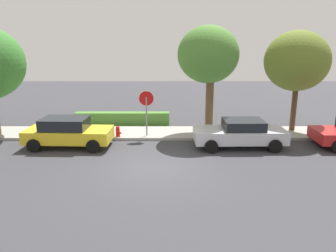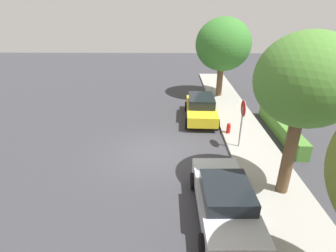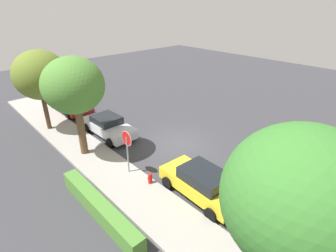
{
  "view_description": "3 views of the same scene",
  "coord_description": "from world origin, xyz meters",
  "px_view_note": "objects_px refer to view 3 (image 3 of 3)",
  "views": [
    {
      "loc": [
        0.62,
        -12.82,
        5.13
      ],
      "look_at": [
        0.67,
        1.66,
        1.35
      ],
      "focal_mm": 35.0,
      "sensor_mm": 36.0,
      "label": 1
    },
    {
      "loc": [
        11.09,
        0.91,
        6.57
      ],
      "look_at": [
        -1.15,
        0.72,
        0.94
      ],
      "focal_mm": 28.0,
      "sensor_mm": 36.0,
      "label": 2
    },
    {
      "loc": [
        -10.59,
        10.67,
        8.49
      ],
      "look_at": [
        0.46,
        0.51,
        1.29
      ],
      "focal_mm": 28.0,
      "sensor_mm": 36.0,
      "label": 3
    }
  ],
  "objects_px": {
    "parked_car_red": "(70,103)",
    "street_tree_near_corner": "(301,198)",
    "parked_car_yellow": "(202,182)",
    "street_tree_far": "(41,75)",
    "parked_car_silver": "(108,126)",
    "street_tree_mid_block": "(74,86)",
    "stop_sign": "(127,145)",
    "fire_hydrant": "(150,179)"
  },
  "relations": [
    {
      "from": "street_tree_mid_block",
      "to": "street_tree_far",
      "type": "height_order",
      "value": "street_tree_mid_block"
    },
    {
      "from": "street_tree_mid_block",
      "to": "fire_hydrant",
      "type": "bearing_deg",
      "value": -166.52
    },
    {
      "from": "stop_sign",
      "to": "street_tree_mid_block",
      "type": "distance_m",
      "value": 4.31
    },
    {
      "from": "stop_sign",
      "to": "street_tree_near_corner",
      "type": "xyz_separation_m",
      "value": [
        -8.51,
        0.38,
        2.17
      ]
    },
    {
      "from": "stop_sign",
      "to": "street_tree_mid_block",
      "type": "bearing_deg",
      "value": 15.71
    },
    {
      "from": "parked_car_yellow",
      "to": "fire_hydrant",
      "type": "xyz_separation_m",
      "value": [
        2.26,
        1.32,
        -0.4
      ]
    },
    {
      "from": "parked_car_silver",
      "to": "street_tree_near_corner",
      "type": "distance_m",
      "value": 13.76
    },
    {
      "from": "parked_car_silver",
      "to": "street_tree_near_corner",
      "type": "relative_size",
      "value": 0.76
    },
    {
      "from": "stop_sign",
      "to": "street_tree_mid_block",
      "type": "xyz_separation_m",
      "value": [
        3.33,
        0.94,
        2.57
      ]
    },
    {
      "from": "parked_car_red",
      "to": "street_tree_mid_block",
      "type": "height_order",
      "value": "street_tree_mid_block"
    },
    {
      "from": "street_tree_mid_block",
      "to": "parked_car_silver",
      "type": "bearing_deg",
      "value": -61.44
    },
    {
      "from": "parked_car_yellow",
      "to": "parked_car_red",
      "type": "relative_size",
      "value": 0.93
    },
    {
      "from": "street_tree_near_corner",
      "to": "parked_car_yellow",
      "type": "bearing_deg",
      "value": -22.29
    },
    {
      "from": "street_tree_mid_block",
      "to": "fire_hydrant",
      "type": "distance_m",
      "value": 6.4
    },
    {
      "from": "parked_car_red",
      "to": "street_tree_far",
      "type": "relative_size",
      "value": 0.8
    },
    {
      "from": "parked_car_yellow",
      "to": "stop_sign",
      "type": "bearing_deg",
      "value": 22.16
    },
    {
      "from": "street_tree_near_corner",
      "to": "parked_car_silver",
      "type": "bearing_deg",
      "value": -8.55
    },
    {
      "from": "stop_sign",
      "to": "parked_car_silver",
      "type": "xyz_separation_m",
      "value": [
        4.71,
        -1.6,
        -1.08
      ]
    },
    {
      "from": "stop_sign",
      "to": "parked_car_yellow",
      "type": "xyz_separation_m",
      "value": [
        -3.8,
        -1.55,
        -1.03
      ]
    },
    {
      "from": "street_tree_mid_block",
      "to": "street_tree_far",
      "type": "relative_size",
      "value": 1.04
    },
    {
      "from": "parked_car_red",
      "to": "street_tree_near_corner",
      "type": "distance_m",
      "value": 19.63
    },
    {
      "from": "parked_car_yellow",
      "to": "parked_car_red",
      "type": "distance_m",
      "value": 14.55
    },
    {
      "from": "parked_car_yellow",
      "to": "street_tree_far",
      "type": "xyz_separation_m",
      "value": [
        11.98,
        2.59,
        3.28
      ]
    },
    {
      "from": "street_tree_mid_block",
      "to": "fire_hydrant",
      "type": "xyz_separation_m",
      "value": [
        -4.86,
        -1.17,
        -4.0
      ]
    },
    {
      "from": "parked_car_yellow",
      "to": "parked_car_red",
      "type": "xyz_separation_m",
      "value": [
        14.55,
        -0.02,
        -0.02
      ]
    },
    {
      "from": "street_tree_far",
      "to": "fire_hydrant",
      "type": "xyz_separation_m",
      "value": [
        -9.72,
        -1.28,
        -3.68
      ]
    },
    {
      "from": "street_tree_near_corner",
      "to": "stop_sign",
      "type": "bearing_deg",
      "value": -2.59
    },
    {
      "from": "fire_hydrant",
      "to": "street_tree_far",
      "type": "bearing_deg",
      "value": 7.47
    },
    {
      "from": "parked_car_yellow",
      "to": "street_tree_near_corner",
      "type": "xyz_separation_m",
      "value": [
        -4.71,
        1.93,
        3.2
      ]
    },
    {
      "from": "parked_car_red",
      "to": "street_tree_near_corner",
      "type": "height_order",
      "value": "street_tree_near_corner"
    },
    {
      "from": "parked_car_silver",
      "to": "fire_hydrant",
      "type": "bearing_deg",
      "value": 167.6
    },
    {
      "from": "parked_car_silver",
      "to": "parked_car_red",
      "type": "relative_size",
      "value": 0.99
    },
    {
      "from": "parked_car_red",
      "to": "stop_sign",
      "type": "bearing_deg",
      "value": 171.69
    },
    {
      "from": "parked_car_yellow",
      "to": "street_tree_mid_block",
      "type": "xyz_separation_m",
      "value": [
        7.12,
        2.48,
        3.6
      ]
    },
    {
      "from": "parked_car_red",
      "to": "street_tree_near_corner",
      "type": "bearing_deg",
      "value": 174.21
    },
    {
      "from": "parked_car_silver",
      "to": "street_tree_mid_block",
      "type": "xyz_separation_m",
      "value": [
        -1.38,
        2.54,
        3.65
      ]
    },
    {
      "from": "stop_sign",
      "to": "street_tree_far",
      "type": "xyz_separation_m",
      "value": [
        8.18,
        1.05,
        2.25
      ]
    },
    {
      "from": "parked_car_silver",
      "to": "street_tree_mid_block",
      "type": "height_order",
      "value": "street_tree_mid_block"
    },
    {
      "from": "parked_car_red",
      "to": "street_tree_far",
      "type": "distance_m",
      "value": 4.94
    },
    {
      "from": "parked_car_yellow",
      "to": "street_tree_near_corner",
      "type": "relative_size",
      "value": 0.72
    },
    {
      "from": "parked_car_silver",
      "to": "street_tree_mid_block",
      "type": "distance_m",
      "value": 4.66
    },
    {
      "from": "street_tree_far",
      "to": "fire_hydrant",
      "type": "bearing_deg",
      "value": -172.53
    }
  ]
}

